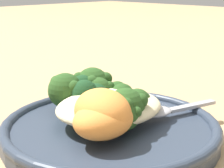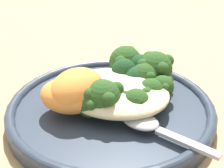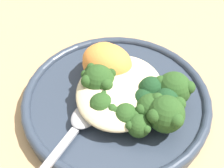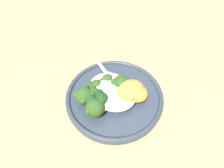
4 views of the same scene
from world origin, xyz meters
TOP-DOWN VIEW (x-y plane):
  - ground_plane at (0.00, 0.00)m, footprint 4.00×4.00m
  - plate at (0.02, 0.01)m, footprint 0.24×0.24m
  - quinoa_mound at (0.02, 0.01)m, footprint 0.12×0.10m
  - broccoli_stalk_0 at (0.00, -0.01)m, footprint 0.05×0.08m
  - broccoli_stalk_1 at (0.01, -0.01)m, footprint 0.06×0.08m
  - broccoli_stalk_2 at (0.03, 0.01)m, footprint 0.09×0.05m
  - broccoli_stalk_3 at (0.04, 0.03)m, footprint 0.09×0.03m
  - broccoli_stalk_4 at (0.04, 0.04)m, footprint 0.10×0.04m
  - broccoli_stalk_5 at (0.03, 0.05)m, footprint 0.09×0.06m
  - broccoli_stalk_6 at (0.04, 0.06)m, footprint 0.11×0.09m
  - broccoli_stalk_7 at (0.01, 0.07)m, footprint 0.05×0.09m
  - sweet_potato_chunk_0 at (-0.02, -0.01)m, footprint 0.07×0.08m
  - sweet_potato_chunk_1 at (-0.02, -0.02)m, footprint 0.07×0.06m
  - kale_tuft at (0.03, 0.06)m, footprint 0.05×0.05m
  - spoon at (0.07, -0.02)m, footprint 0.11×0.05m

SIDE VIEW (x-z plane):
  - ground_plane at x=0.00m, z-range 0.00..0.00m
  - plate at x=0.02m, z-range 0.00..0.02m
  - spoon at x=0.07m, z-range 0.02..0.03m
  - broccoli_stalk_4 at x=0.04m, z-range 0.02..0.05m
  - broccoli_stalk_3 at x=0.04m, z-range 0.02..0.05m
  - broccoli_stalk_2 at x=0.03m, z-range 0.02..0.05m
  - broccoli_stalk_0 at x=0.00m, z-range 0.02..0.05m
  - quinoa_mound at x=0.02m, z-range 0.02..0.05m
  - broccoli_stalk_5 at x=0.03m, z-range 0.02..0.05m
  - sweet_potato_chunk_1 at x=-0.02m, z-range 0.02..0.06m
  - kale_tuft at x=0.03m, z-range 0.02..0.06m
  - broccoli_stalk_6 at x=0.04m, z-range 0.02..0.06m
  - broccoli_stalk_7 at x=0.01m, z-range 0.02..0.06m
  - broccoli_stalk_1 at x=0.01m, z-range 0.02..0.06m
  - sweet_potato_chunk_0 at x=-0.02m, z-range 0.02..0.07m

